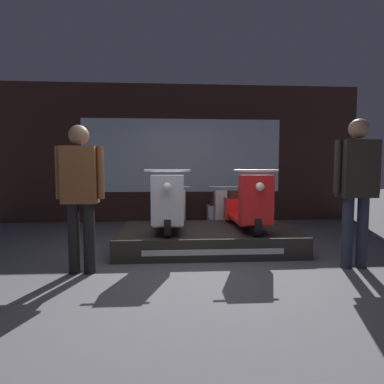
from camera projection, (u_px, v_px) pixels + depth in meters
name	position (u px, v px, depth m)	size (l,w,h in m)	color
ground_plane	(192.00, 276.00, 3.41)	(30.00, 30.00, 0.00)	#4C4C51
shop_wall_back	(182.00, 154.00, 7.06)	(8.42, 0.09, 3.20)	#331E19
display_platform	(207.00, 238.00, 4.66)	(2.67, 1.52, 0.31)	#2D2823
scooter_display_left	(168.00, 206.00, 4.53)	(0.61, 1.56, 0.91)	black
scooter_display_right	(246.00, 206.00, 4.61)	(0.61, 1.56, 0.91)	black
scooter_backrow_0	(174.00, 212.00, 6.11)	(0.61, 1.56, 0.91)	black
scooter_backrow_1	(221.00, 212.00, 6.17)	(0.61, 1.56, 0.91)	black
person_left_browsing	(80.00, 188.00, 3.45)	(0.55, 0.22, 1.72)	black
person_right_browsing	(357.00, 180.00, 3.64)	(0.58, 0.24, 1.82)	#232838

